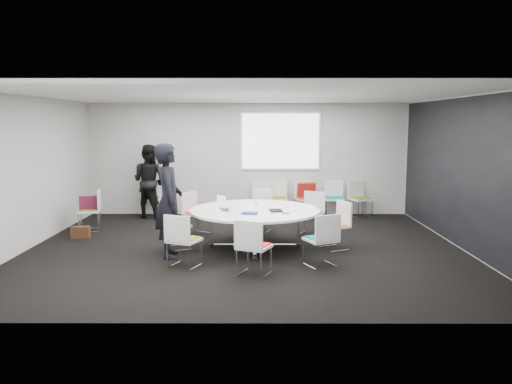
{
  "coord_description": "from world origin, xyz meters",
  "views": [
    {
      "loc": [
        0.23,
        -9.04,
        2.33
      ],
      "look_at": [
        0.2,
        0.4,
        1.0
      ],
      "focal_mm": 35.0,
      "sensor_mm": 36.0,
      "label": 1
    }
  ],
  "objects_px": {
    "person_main": "(169,201)",
    "chair_ring_e": "(177,234)",
    "conference_table": "(255,218)",
    "chair_ring_b": "(311,222)",
    "chair_ring_d": "(197,221)",
    "maroon_bag": "(89,203)",
    "chair_back_d": "(334,205)",
    "chair_spare_left": "(90,218)",
    "brown_bag": "(81,232)",
    "chair_back_e": "(360,206)",
    "chair_ring_c": "(260,218)",
    "laptop": "(227,209)",
    "chair_person_back": "(151,205)",
    "person_back": "(149,181)",
    "chair_ring_f": "(184,251)",
    "cup": "(256,203)",
    "chair_ring_h": "(321,250)",
    "chair_ring_a": "(335,234)",
    "chair_back_c": "(305,205)",
    "chair_back_b": "(278,205)",
    "chair_back_a": "(258,206)",
    "chair_ring_g": "(254,258)"
  },
  "relations": [
    {
      "from": "chair_back_e",
      "to": "chair_person_back",
      "type": "xyz_separation_m",
      "value": [
        -5.18,
        0.04,
        0.0
      ]
    },
    {
      "from": "chair_back_d",
      "to": "cup",
      "type": "bearing_deg",
      "value": 59.21
    },
    {
      "from": "brown_bag",
      "to": "chair_ring_b",
      "type": "bearing_deg",
      "value": 4.25
    },
    {
      "from": "chair_back_e",
      "to": "person_back",
      "type": "relative_size",
      "value": 0.49
    },
    {
      "from": "chair_ring_a",
      "to": "chair_back_e",
      "type": "bearing_deg",
      "value": -44.22
    },
    {
      "from": "chair_ring_e",
      "to": "chair_spare_left",
      "type": "distance_m",
      "value": 2.6
    },
    {
      "from": "chair_ring_b",
      "to": "chair_ring_e",
      "type": "relative_size",
      "value": 1.0
    },
    {
      "from": "conference_table",
      "to": "chair_back_c",
      "type": "bearing_deg",
      "value": 68.65
    },
    {
      "from": "chair_ring_h",
      "to": "chair_back_d",
      "type": "height_order",
      "value": "same"
    },
    {
      "from": "chair_back_d",
      "to": "person_main",
      "type": "xyz_separation_m",
      "value": [
        -3.43,
        -3.75,
        0.71
      ]
    },
    {
      "from": "chair_back_e",
      "to": "chair_person_back",
      "type": "relative_size",
      "value": 1.0
    },
    {
      "from": "conference_table",
      "to": "laptop",
      "type": "bearing_deg",
      "value": -173.69
    },
    {
      "from": "chair_ring_a",
      "to": "chair_ring_e",
      "type": "distance_m",
      "value": 2.91
    },
    {
      "from": "chair_ring_c",
      "to": "maroon_bag",
      "type": "relative_size",
      "value": 2.2
    },
    {
      "from": "chair_spare_left",
      "to": "brown_bag",
      "type": "relative_size",
      "value": 2.44
    },
    {
      "from": "chair_back_e",
      "to": "chair_ring_e",
      "type": "bearing_deg",
      "value": 15.4
    },
    {
      "from": "chair_back_a",
      "to": "chair_back_e",
      "type": "relative_size",
      "value": 1.0
    },
    {
      "from": "person_back",
      "to": "chair_ring_f",
      "type": "bearing_deg",
      "value": 131.29
    },
    {
      "from": "conference_table",
      "to": "chair_ring_d",
      "type": "relative_size",
      "value": 2.72
    },
    {
      "from": "chair_ring_c",
      "to": "chair_person_back",
      "type": "relative_size",
      "value": 1.0
    },
    {
      "from": "maroon_bag",
      "to": "chair_back_d",
      "type": "bearing_deg",
      "value": 17.05
    },
    {
      "from": "chair_ring_e",
      "to": "chair_back_d",
      "type": "height_order",
      "value": "same"
    },
    {
      "from": "conference_table",
      "to": "chair_ring_h",
      "type": "distance_m",
      "value": 1.63
    },
    {
      "from": "chair_ring_h",
      "to": "chair_back_c",
      "type": "distance_m",
      "value": 4.34
    },
    {
      "from": "person_main",
      "to": "laptop",
      "type": "height_order",
      "value": "person_main"
    },
    {
      "from": "chair_ring_c",
      "to": "person_back",
      "type": "relative_size",
      "value": 0.49
    },
    {
      "from": "person_main",
      "to": "chair_ring_e",
      "type": "bearing_deg",
      "value": -14.54
    },
    {
      "from": "person_main",
      "to": "cup",
      "type": "height_order",
      "value": "person_main"
    },
    {
      "from": "maroon_bag",
      "to": "chair_ring_h",
      "type": "bearing_deg",
      "value": -29.66
    },
    {
      "from": "conference_table",
      "to": "brown_bag",
      "type": "xyz_separation_m",
      "value": [
        -3.53,
        0.77,
        -0.44
      ]
    },
    {
      "from": "conference_table",
      "to": "chair_ring_b",
      "type": "distance_m",
      "value": 1.64
    },
    {
      "from": "conference_table",
      "to": "chair_back_d",
      "type": "xyz_separation_m",
      "value": [
        1.95,
        3.14,
        -0.28
      ]
    },
    {
      "from": "chair_ring_h",
      "to": "chair_ring_a",
      "type": "bearing_deg",
      "value": 45.98
    },
    {
      "from": "chair_ring_c",
      "to": "chair_back_d",
      "type": "relative_size",
      "value": 1.0
    },
    {
      "from": "chair_ring_a",
      "to": "chair_ring_b",
      "type": "relative_size",
      "value": 1.0
    },
    {
      "from": "brown_bag",
      "to": "cup",
      "type": "bearing_deg",
      "value": -5.52
    },
    {
      "from": "chair_ring_d",
      "to": "chair_spare_left",
      "type": "bearing_deg",
      "value": -63.52
    },
    {
      "from": "chair_ring_e",
      "to": "laptop",
      "type": "height_order",
      "value": "chair_ring_e"
    },
    {
      "from": "chair_back_c",
      "to": "chair_person_back",
      "type": "bearing_deg",
      "value": -12.83
    },
    {
      "from": "chair_ring_b",
      "to": "chair_person_back",
      "type": "height_order",
      "value": "same"
    },
    {
      "from": "chair_spare_left",
      "to": "laptop",
      "type": "bearing_deg",
      "value": -128.96
    },
    {
      "from": "chair_back_b",
      "to": "person_back",
      "type": "bearing_deg",
      "value": 5.97
    },
    {
      "from": "chair_ring_f",
      "to": "chair_back_b",
      "type": "distance_m",
      "value": 4.71
    },
    {
      "from": "chair_back_c",
      "to": "laptop",
      "type": "relative_size",
      "value": 2.75
    },
    {
      "from": "chair_ring_a",
      "to": "chair_ring_f",
      "type": "relative_size",
      "value": 1.0
    },
    {
      "from": "chair_ring_d",
      "to": "chair_back_d",
      "type": "height_order",
      "value": "same"
    },
    {
      "from": "chair_back_a",
      "to": "chair_ring_h",
      "type": "bearing_deg",
      "value": 125.36
    },
    {
      "from": "chair_ring_e",
      "to": "chair_ring_c",
      "type": "bearing_deg",
      "value": 110.65
    },
    {
      "from": "chair_ring_g",
      "to": "chair_back_a",
      "type": "xyz_separation_m",
      "value": [
        0.08,
        4.77,
        0.0
      ]
    },
    {
      "from": "laptop",
      "to": "brown_bag",
      "type": "distance_m",
      "value": 3.19
    }
  ]
}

